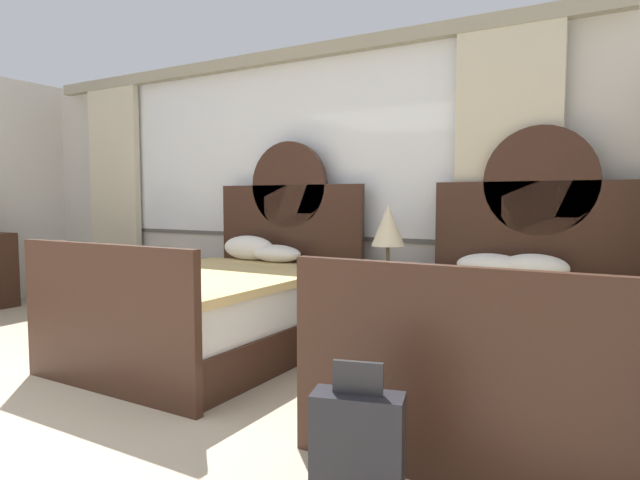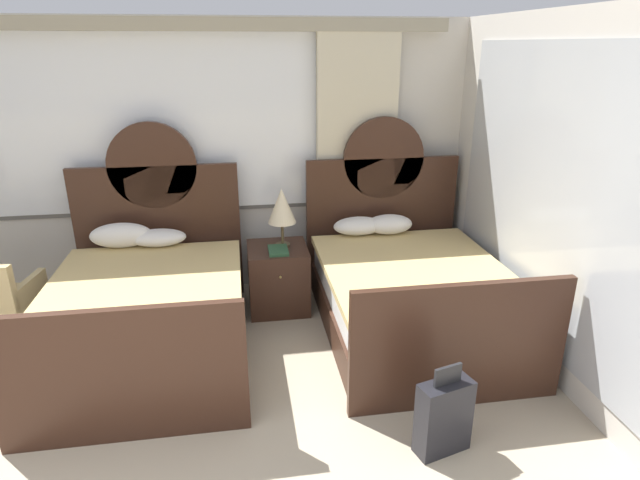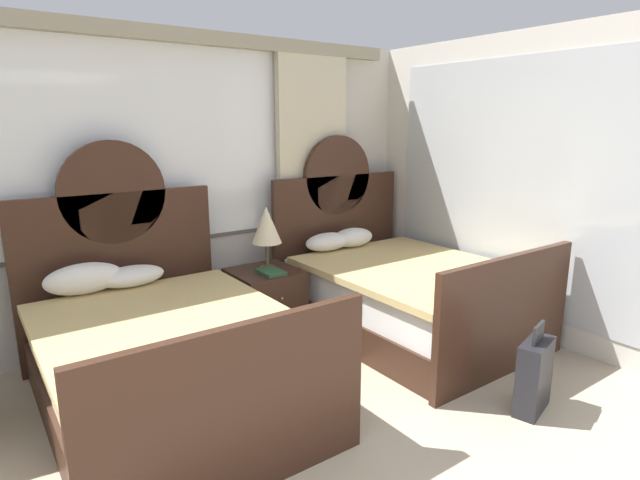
% 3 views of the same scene
% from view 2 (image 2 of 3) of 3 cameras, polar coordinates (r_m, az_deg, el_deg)
% --- Properties ---
extents(wall_back_window, '(6.84, 0.22, 2.70)m').
position_cam_2_polar(wall_back_window, '(5.47, -20.69, 8.55)').
color(wall_back_window, beige).
rests_on(wall_back_window, ground_plane).
extents(wall_right_mirror, '(0.08, 4.34, 2.70)m').
position_cam_2_polar(wall_right_mirror, '(4.06, 26.87, 2.49)').
color(wall_right_mirror, beige).
rests_on(wall_right_mirror, ground_plane).
extents(bed_near_window, '(1.58, 2.16, 1.79)m').
position_cam_2_polar(bed_near_window, '(4.64, -18.10, -7.17)').
color(bed_near_window, '#382116').
rests_on(bed_near_window, ground_plane).
extents(bed_near_mirror, '(1.58, 2.16, 1.79)m').
position_cam_2_polar(bed_near_mirror, '(4.79, 9.60, -5.45)').
color(bed_near_mirror, '#382116').
rests_on(bed_near_mirror, ground_plane).
extents(nightstand_between_beds, '(0.57, 0.59, 0.63)m').
position_cam_2_polar(nightstand_between_beds, '(5.15, -4.56, -4.10)').
color(nightstand_between_beds, '#382116').
rests_on(nightstand_between_beds, ground_plane).
extents(table_lamp_on_nightstand, '(0.27, 0.27, 0.57)m').
position_cam_2_polar(table_lamp_on_nightstand, '(4.94, -4.17, 3.66)').
color(table_lamp_on_nightstand, brown).
rests_on(table_lamp_on_nightstand, nightstand_between_beds).
extents(book_on_nightstand, '(0.18, 0.26, 0.03)m').
position_cam_2_polar(book_on_nightstand, '(4.91, -4.55, -1.13)').
color(book_on_nightstand, '#285133').
rests_on(book_on_nightstand, nightstand_between_beds).
extents(suitcase_on_floor, '(0.38, 0.24, 0.63)m').
position_cam_2_polar(suitcase_on_floor, '(3.57, 13.26, -18.13)').
color(suitcase_on_floor, black).
rests_on(suitcase_on_floor, ground_plane).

